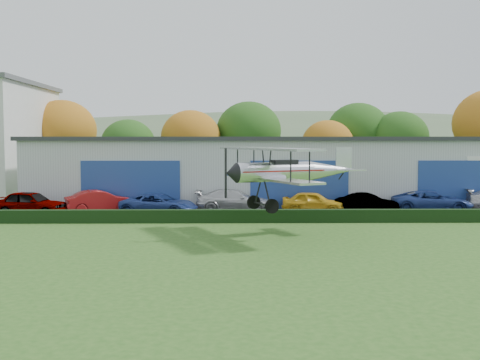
{
  "coord_description": "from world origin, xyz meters",
  "views": [
    {
      "loc": [
        0.15,
        -18.81,
        5.07
      ],
      "look_at": [
        0.62,
        12.43,
        2.88
      ],
      "focal_mm": 43.07,
      "sensor_mm": 36.0,
      "label": 1
    }
  ],
  "objects_px": {
    "car_2": "(159,205)",
    "car_3": "(235,201)",
    "car_6": "(432,201)",
    "hangar": "(291,169)",
    "car_5": "(367,203)",
    "car_4": "(313,202)",
    "car_0": "(31,203)",
    "biplane": "(286,170)",
    "car_1": "(100,201)"
  },
  "relations": [
    {
      "from": "hangar",
      "to": "car_4",
      "type": "relative_size",
      "value": 9.49
    },
    {
      "from": "car_0",
      "to": "car_1",
      "type": "height_order",
      "value": "car_0"
    },
    {
      "from": "hangar",
      "to": "car_6",
      "type": "distance_m",
      "value": 11.82
    },
    {
      "from": "car_2",
      "to": "biplane",
      "type": "xyz_separation_m",
      "value": [
        7.65,
        -8.07,
        2.75
      ]
    },
    {
      "from": "hangar",
      "to": "car_3",
      "type": "height_order",
      "value": "hangar"
    },
    {
      "from": "car_3",
      "to": "car_5",
      "type": "distance_m",
      "value": 9.08
    },
    {
      "from": "car_3",
      "to": "car_4",
      "type": "bearing_deg",
      "value": -89.96
    },
    {
      "from": "car_3",
      "to": "biplane",
      "type": "height_order",
      "value": "biplane"
    },
    {
      "from": "car_0",
      "to": "biplane",
      "type": "xyz_separation_m",
      "value": [
        16.21,
        -8.18,
        2.65
      ]
    },
    {
      "from": "car_5",
      "to": "biplane",
      "type": "distance_m",
      "value": 11.15
    },
    {
      "from": "car_2",
      "to": "car_6",
      "type": "height_order",
      "value": "car_6"
    },
    {
      "from": "car_3",
      "to": "hangar",
      "type": "bearing_deg",
      "value": -29.66
    },
    {
      "from": "car_2",
      "to": "car_5",
      "type": "relative_size",
      "value": 1.23
    },
    {
      "from": "car_6",
      "to": "biplane",
      "type": "bearing_deg",
      "value": 137.89
    },
    {
      "from": "car_2",
      "to": "car_3",
      "type": "xyz_separation_m",
      "value": [
        5.03,
        1.71,
        0.07
      ]
    },
    {
      "from": "car_3",
      "to": "car_5",
      "type": "height_order",
      "value": "car_3"
    },
    {
      "from": "biplane",
      "to": "car_5",
      "type": "bearing_deg",
      "value": 29.54
    },
    {
      "from": "car_0",
      "to": "car_6",
      "type": "bearing_deg",
      "value": -76.72
    },
    {
      "from": "car_2",
      "to": "car_3",
      "type": "height_order",
      "value": "car_3"
    },
    {
      "from": "car_0",
      "to": "car_5",
      "type": "relative_size",
      "value": 1.14
    },
    {
      "from": "car_1",
      "to": "biplane",
      "type": "distance_m",
      "value": 15.55
    },
    {
      "from": "hangar",
      "to": "car_2",
      "type": "height_order",
      "value": "hangar"
    },
    {
      "from": "car_5",
      "to": "car_6",
      "type": "distance_m",
      "value": 4.74
    },
    {
      "from": "hangar",
      "to": "car_0",
      "type": "distance_m",
      "value": 20.19
    },
    {
      "from": "car_3",
      "to": "biplane",
      "type": "xyz_separation_m",
      "value": [
        2.63,
        -9.77,
        2.68
      ]
    },
    {
      "from": "hangar",
      "to": "car_5",
      "type": "bearing_deg",
      "value": -61.27
    },
    {
      "from": "car_4",
      "to": "car_5",
      "type": "distance_m",
      "value": 3.63
    },
    {
      "from": "car_3",
      "to": "car_2",
      "type": "bearing_deg",
      "value": 112.79
    },
    {
      "from": "car_2",
      "to": "biplane",
      "type": "bearing_deg",
      "value": -122.86
    },
    {
      "from": "car_6",
      "to": "hangar",
      "type": "bearing_deg",
      "value": 58.69
    },
    {
      "from": "car_0",
      "to": "car_1",
      "type": "relative_size",
      "value": 1.02
    },
    {
      "from": "car_2",
      "to": "car_4",
      "type": "xyz_separation_m",
      "value": [
        10.48,
        1.32,
        0.01
      ]
    },
    {
      "from": "car_0",
      "to": "biplane",
      "type": "bearing_deg",
      "value": -105.99
    },
    {
      "from": "car_0",
      "to": "car_6",
      "type": "height_order",
      "value": "car_0"
    },
    {
      "from": "car_1",
      "to": "biplane",
      "type": "height_order",
      "value": "biplane"
    },
    {
      "from": "car_6",
      "to": "car_3",
      "type": "bearing_deg",
      "value": 95.97
    },
    {
      "from": "car_6",
      "to": "car_4",
      "type": "bearing_deg",
      "value": 97.51
    },
    {
      "from": "car_4",
      "to": "car_3",
      "type": "bearing_deg",
      "value": 99.41
    },
    {
      "from": "hangar",
      "to": "car_5",
      "type": "xyz_separation_m",
      "value": [
        4.39,
        -8.01,
        -1.91
      ]
    },
    {
      "from": "car_2",
      "to": "car_4",
      "type": "distance_m",
      "value": 10.56
    },
    {
      "from": "car_1",
      "to": "car_5",
      "type": "relative_size",
      "value": 1.11
    },
    {
      "from": "car_6",
      "to": "biplane",
      "type": "height_order",
      "value": "biplane"
    },
    {
      "from": "car_0",
      "to": "car_6",
      "type": "distance_m",
      "value": 27.31
    },
    {
      "from": "car_5",
      "to": "car_4",
      "type": "bearing_deg",
      "value": 101.02
    },
    {
      "from": "car_3",
      "to": "car_4",
      "type": "xyz_separation_m",
      "value": [
        5.45,
        -0.38,
        -0.06
      ]
    },
    {
      "from": "car_5",
      "to": "car_0",
      "type": "bearing_deg",
      "value": 113.26
    },
    {
      "from": "car_3",
      "to": "car_4",
      "type": "height_order",
      "value": "car_3"
    },
    {
      "from": "car_0",
      "to": "car_4",
      "type": "xyz_separation_m",
      "value": [
        19.03,
        1.21,
        -0.09
      ]
    },
    {
      "from": "car_2",
      "to": "car_5",
      "type": "distance_m",
      "value": 14.06
    },
    {
      "from": "car_1",
      "to": "biplane",
      "type": "xyz_separation_m",
      "value": [
        11.92,
        -9.62,
        2.69
      ]
    }
  ]
}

